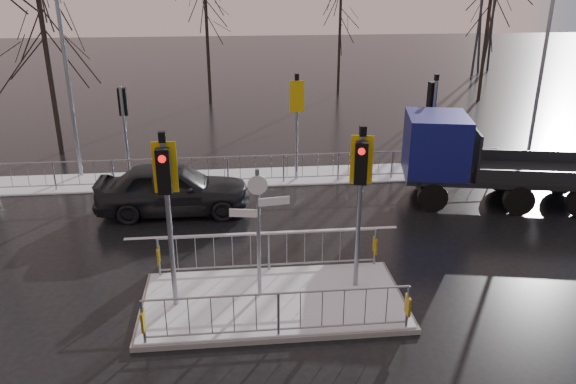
{
  "coord_description": "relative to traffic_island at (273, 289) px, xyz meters",
  "views": [
    {
      "loc": [
        -0.8,
        -11.06,
        7.09
      ],
      "look_at": [
        0.59,
        2.43,
        1.8
      ],
      "focal_mm": 35.0,
      "sensor_mm": 36.0,
      "label": 1
    }
  ],
  "objects": [
    {
      "name": "street_lamp_right",
      "position": [
        10.58,
        8.49,
        4.0
      ],
      "size": [
        1.25,
        0.18,
        8.0
      ],
      "color": "gray",
      "rests_on": "ground"
    },
    {
      "name": "car_far_lane",
      "position": [
        -2.69,
        5.62,
        0.42
      ],
      "size": [
        4.78,
        1.99,
        1.62
      ],
      "primitive_type": "imported",
      "rotation": [
        0.0,
        0.0,
        1.56
      ],
      "color": "black",
      "rests_on": "ground"
    },
    {
      "name": "traffic_island",
      "position": [
        0.0,
        0.0,
        0.0
      ],
      "size": [
        6.0,
        3.04,
        4.15
      ],
      "color": "slate",
      "rests_on": "ground"
    },
    {
      "name": "flatbed_truck",
      "position": [
        6.64,
        5.67,
        1.15
      ],
      "size": [
        6.57,
        3.5,
        2.89
      ],
      "color": "black",
      "rests_on": "ground"
    },
    {
      "name": "tree_far_a",
      "position": [
        -1.99,
        21.99,
        4.43
      ],
      "size": [
        3.75,
        3.75,
        7.08
      ],
      "color": "black",
      "rests_on": "ground"
    },
    {
      "name": "snow_verge",
      "position": [
        0.01,
        8.59,
        -0.37
      ],
      "size": [
        30.0,
        2.0,
        0.04
      ],
      "primitive_type": "cube",
      "color": "white",
      "rests_on": "ground"
    },
    {
      "name": "ground",
      "position": [
        0.01,
        -0.01,
        -0.39
      ],
      "size": [
        120.0,
        120.0,
        0.0
      ],
      "primitive_type": "plane",
      "color": "black",
      "rests_on": "ground"
    },
    {
      "name": "far_kerb_fixtures",
      "position": [
        0.31,
        8.08,
        0.63
      ],
      "size": [
        18.0,
        0.65,
        3.83
      ],
      "color": "gray",
      "rests_on": "ground"
    },
    {
      "name": "lane_markings",
      "position": [
        0.01,
        -0.34,
        -0.39
      ],
      "size": [
        8.0,
        11.38,
        0.01
      ],
      "color": "silver",
      "rests_on": "ground"
    },
    {
      "name": "tree_far_b",
      "position": [
        6.01,
        23.99,
        3.79
      ],
      "size": [
        3.25,
        3.25,
        6.14
      ],
      "color": "black",
      "rests_on": "ground"
    },
    {
      "name": "tree_far_c",
      "position": [
        14.01,
        20.99,
        4.76
      ],
      "size": [
        4.0,
        4.0,
        7.55
      ],
      "color": "black",
      "rests_on": "ground"
    },
    {
      "name": "tree_near_b",
      "position": [
        -7.99,
        12.49,
        4.76
      ],
      "size": [
        4.0,
        4.0,
        7.55
      ],
      "color": "black",
      "rests_on": "ground"
    },
    {
      "name": "street_lamp_left",
      "position": [
        -6.42,
        9.49,
        4.1
      ],
      "size": [
        1.25,
        0.18,
        8.2
      ],
      "color": "gray",
      "rests_on": "ground"
    }
  ]
}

